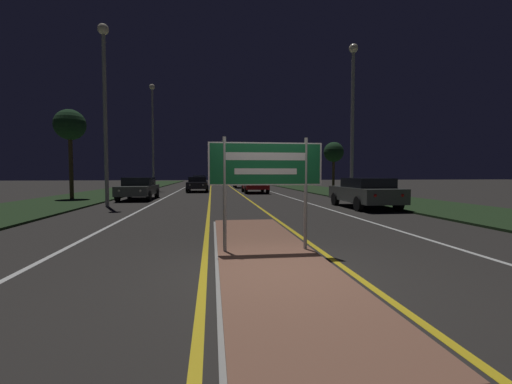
{
  "coord_description": "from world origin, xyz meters",
  "views": [
    {
      "loc": [
        -1.05,
        -5.29,
        1.62
      ],
      "look_at": [
        0.0,
        2.86,
        1.18
      ],
      "focal_mm": 24.0,
      "sensor_mm": 36.0,
      "label": 1
    }
  ],
  "objects_px": {
    "car_approaching_0": "(139,188)",
    "car_receding_2": "(243,181)",
    "streetlight_left_far": "(153,124)",
    "streetlight_right_near": "(353,103)",
    "streetlight_left_near": "(105,89)",
    "car_receding_0": "(365,192)",
    "car_approaching_2": "(199,180)",
    "highway_sign": "(266,169)",
    "car_approaching_1": "(198,184)",
    "car_receding_1": "(255,184)"
  },
  "relations": [
    {
      "from": "streetlight_left_near",
      "to": "car_receding_2",
      "type": "bearing_deg",
      "value": 68.2
    },
    {
      "from": "streetlight_left_near",
      "to": "car_approaching_1",
      "type": "distance_m",
      "value": 14.89
    },
    {
      "from": "car_approaching_0",
      "to": "car_receding_1",
      "type": "bearing_deg",
      "value": 38.07
    },
    {
      "from": "streetlight_left_near",
      "to": "car_receding_0",
      "type": "xyz_separation_m",
      "value": [
        12.24,
        -2.21,
        -4.92
      ]
    },
    {
      "from": "car_approaching_1",
      "to": "car_approaching_2",
      "type": "xyz_separation_m",
      "value": [
        -0.41,
        15.48,
        0.03
      ]
    },
    {
      "from": "streetlight_left_near",
      "to": "highway_sign",
      "type": "bearing_deg",
      "value": -60.4
    },
    {
      "from": "streetlight_left_far",
      "to": "car_receding_1",
      "type": "relative_size",
      "value": 2.17
    },
    {
      "from": "car_approaching_1",
      "to": "car_approaching_0",
      "type": "bearing_deg",
      "value": -110.28
    },
    {
      "from": "car_receding_0",
      "to": "car_approaching_2",
      "type": "height_order",
      "value": "car_receding_0"
    },
    {
      "from": "streetlight_left_near",
      "to": "car_receding_0",
      "type": "height_order",
      "value": "streetlight_left_near"
    },
    {
      "from": "streetlight_right_near",
      "to": "car_approaching_2",
      "type": "xyz_separation_m",
      "value": [
        -9.36,
        28.32,
        -4.71
      ]
    },
    {
      "from": "car_receding_2",
      "to": "streetlight_left_far",
      "type": "bearing_deg",
      "value": -149.82
    },
    {
      "from": "car_receding_1",
      "to": "car_approaching_0",
      "type": "xyz_separation_m",
      "value": [
        -8.11,
        -6.35,
        -0.02
      ]
    },
    {
      "from": "car_receding_2",
      "to": "car_receding_1",
      "type": "bearing_deg",
      "value": -89.6
    },
    {
      "from": "car_receding_1",
      "to": "car_approaching_0",
      "type": "relative_size",
      "value": 0.99
    },
    {
      "from": "car_receding_0",
      "to": "car_receding_2",
      "type": "xyz_separation_m",
      "value": [
        -3.65,
        23.67,
        0.03
      ]
    },
    {
      "from": "car_receding_2",
      "to": "car_approaching_2",
      "type": "bearing_deg",
      "value": 124.45
    },
    {
      "from": "car_approaching_0",
      "to": "car_receding_2",
      "type": "bearing_deg",
      "value": 64.48
    },
    {
      "from": "car_receding_0",
      "to": "car_approaching_2",
      "type": "bearing_deg",
      "value": 105.78
    },
    {
      "from": "highway_sign",
      "to": "streetlight_right_near",
      "type": "relative_size",
      "value": 0.26
    },
    {
      "from": "car_approaching_0",
      "to": "car_approaching_2",
      "type": "relative_size",
      "value": 1.05
    },
    {
      "from": "highway_sign",
      "to": "car_receding_0",
      "type": "distance_m",
      "value": 10.59
    },
    {
      "from": "streetlight_left_far",
      "to": "car_approaching_1",
      "type": "xyz_separation_m",
      "value": [
        4.27,
        -2.7,
        -5.62
      ]
    },
    {
      "from": "car_approaching_0",
      "to": "car_approaching_1",
      "type": "relative_size",
      "value": 0.97
    },
    {
      "from": "streetlight_left_far",
      "to": "highway_sign",
      "type": "bearing_deg",
      "value": -76.3
    },
    {
      "from": "car_approaching_2",
      "to": "streetlight_left_near",
      "type": "bearing_deg",
      "value": -96.73
    },
    {
      "from": "car_receding_2",
      "to": "car_approaching_1",
      "type": "distance_m",
      "value": 9.26
    },
    {
      "from": "car_receding_2",
      "to": "car_approaching_1",
      "type": "relative_size",
      "value": 0.95
    },
    {
      "from": "streetlight_right_near",
      "to": "car_approaching_2",
      "type": "distance_m",
      "value": 30.2
    },
    {
      "from": "car_receding_0",
      "to": "streetlight_left_far",
      "type": "bearing_deg",
      "value": 124.55
    },
    {
      "from": "car_receding_1",
      "to": "car_approaching_1",
      "type": "distance_m",
      "value": 5.45
    },
    {
      "from": "streetlight_right_near",
      "to": "car_receding_0",
      "type": "bearing_deg",
      "value": -100.72
    },
    {
      "from": "car_receding_0",
      "to": "car_approaching_2",
      "type": "distance_m",
      "value": 32.41
    },
    {
      "from": "streetlight_left_near",
      "to": "car_receding_2",
      "type": "distance_m",
      "value": 23.62
    },
    {
      "from": "highway_sign",
      "to": "car_approaching_1",
      "type": "relative_size",
      "value": 0.47
    },
    {
      "from": "car_receding_0",
      "to": "car_approaching_0",
      "type": "height_order",
      "value": "car_receding_0"
    },
    {
      "from": "car_approaching_0",
      "to": "car_approaching_2",
      "type": "height_order",
      "value": "same"
    },
    {
      "from": "highway_sign",
      "to": "streetlight_right_near",
      "type": "height_order",
      "value": "streetlight_right_near"
    },
    {
      "from": "streetlight_left_far",
      "to": "streetlight_right_near",
      "type": "relative_size",
      "value": 1.16
    },
    {
      "from": "car_receding_1",
      "to": "car_receding_2",
      "type": "distance_m",
      "value": 10.48
    },
    {
      "from": "car_approaching_1",
      "to": "car_approaching_2",
      "type": "relative_size",
      "value": 1.08
    },
    {
      "from": "car_receding_0",
      "to": "car_approaching_1",
      "type": "relative_size",
      "value": 0.95
    },
    {
      "from": "streetlight_left_near",
      "to": "car_receding_0",
      "type": "bearing_deg",
      "value": -10.23
    },
    {
      "from": "car_receding_1",
      "to": "car_receding_2",
      "type": "xyz_separation_m",
      "value": [
        -0.07,
        10.48,
        0.03
      ]
    },
    {
      "from": "car_approaching_2",
      "to": "car_receding_2",
      "type": "bearing_deg",
      "value": -55.55
    },
    {
      "from": "streetlight_right_near",
      "to": "highway_sign",
      "type": "bearing_deg",
      "value": -120.02
    },
    {
      "from": "car_approaching_2",
      "to": "streetlight_left_far",
      "type": "bearing_deg",
      "value": -106.83
    },
    {
      "from": "highway_sign",
      "to": "car_receding_2",
      "type": "distance_m",
      "value": 32.38
    },
    {
      "from": "car_approaching_1",
      "to": "car_receding_1",
      "type": "bearing_deg",
      "value": -27.66
    },
    {
      "from": "streetlight_left_near",
      "to": "car_approaching_0",
      "type": "relative_size",
      "value": 1.87
    }
  ]
}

